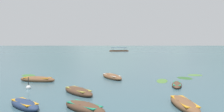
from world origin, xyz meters
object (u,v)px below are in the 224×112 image
(rowboat_2, at_px, (84,107))
(rowboat_3, at_px, (112,77))
(rowboat_4, at_px, (25,104))
(rowboat_6, at_px, (37,79))
(rowboat_7, at_px, (78,91))
(ferry_0, at_px, (119,51))
(rowboat_0, at_px, (184,104))
(mooring_buoy, at_px, (28,87))
(rowboat_5, at_px, (177,85))

(rowboat_2, distance_m, rowboat_3, 12.13)
(rowboat_4, relative_size, rowboat_6, 0.70)
(rowboat_2, bearing_deg, rowboat_7, 102.64)
(rowboat_2, relative_size, ferry_0, 0.28)
(rowboat_3, height_order, rowboat_4, rowboat_3)
(rowboat_0, height_order, rowboat_2, rowboat_2)
(rowboat_2, bearing_deg, rowboat_6, 121.08)
(rowboat_0, xyz_separation_m, rowboat_6, (-12.20, 9.52, 0.01))
(rowboat_2, height_order, ferry_0, ferry_0)
(rowboat_7, bearing_deg, ferry_0, 85.57)
(rowboat_2, distance_m, ferry_0, 112.66)
(rowboat_4, bearing_deg, rowboat_3, 63.92)
(rowboat_0, relative_size, rowboat_3, 0.89)
(ferry_0, bearing_deg, rowboat_6, -97.53)
(rowboat_4, relative_size, mooring_buoy, 2.58)
(rowboat_4, height_order, rowboat_6, rowboat_6)
(mooring_buoy, bearing_deg, rowboat_5, 3.94)
(rowboat_2, height_order, rowboat_4, rowboat_2)
(rowboat_6, relative_size, mooring_buoy, 3.70)
(rowboat_2, height_order, rowboat_7, rowboat_2)
(rowboat_3, xyz_separation_m, rowboat_6, (-7.90, -1.87, 0.00))
(mooring_buoy, bearing_deg, ferry_0, 82.99)
(rowboat_0, height_order, rowboat_5, rowboat_0)
(rowboat_0, distance_m, mooring_buoy, 13.06)
(rowboat_4, xyz_separation_m, rowboat_6, (-2.36, 9.45, 0.02))
(rowboat_3, distance_m, rowboat_5, 7.63)
(rowboat_5, height_order, ferry_0, ferry_0)
(rowboat_6, xyz_separation_m, ferry_0, (13.52, 102.28, 0.24))
(rowboat_3, relative_size, rowboat_5, 1.27)
(rowboat_0, xyz_separation_m, ferry_0, (1.31, 111.80, 0.25))
(rowboat_0, relative_size, rowboat_6, 0.93)
(rowboat_2, xyz_separation_m, rowboat_7, (-0.97, 4.34, -0.00))
(rowboat_2, height_order, rowboat_6, rowboat_6)
(rowboat_6, xyz_separation_m, mooring_buoy, (0.47, -3.77, -0.10))
(rowboat_0, height_order, mooring_buoy, mooring_buoy)
(rowboat_2, height_order, rowboat_5, rowboat_2)
(rowboat_0, distance_m, rowboat_3, 12.17)
(rowboat_5, bearing_deg, rowboat_2, -136.89)
(rowboat_7, bearing_deg, rowboat_2, -77.36)
(rowboat_7, relative_size, ferry_0, 0.32)
(rowboat_0, xyz_separation_m, rowboat_7, (-7.07, 3.72, 0.00))
(rowboat_4, distance_m, rowboat_5, 13.30)
(rowboat_4, distance_m, rowboat_6, 9.74)
(rowboat_6, bearing_deg, rowboat_0, -37.94)
(rowboat_7, xyz_separation_m, ferry_0, (8.38, 108.08, 0.25))
(rowboat_2, xyz_separation_m, rowboat_6, (-6.11, 10.14, 0.01))
(rowboat_0, height_order, rowboat_6, rowboat_6)
(rowboat_6, bearing_deg, mooring_buoy, -82.87)
(rowboat_0, bearing_deg, rowboat_3, 110.71)
(rowboat_3, distance_m, mooring_buoy, 9.32)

